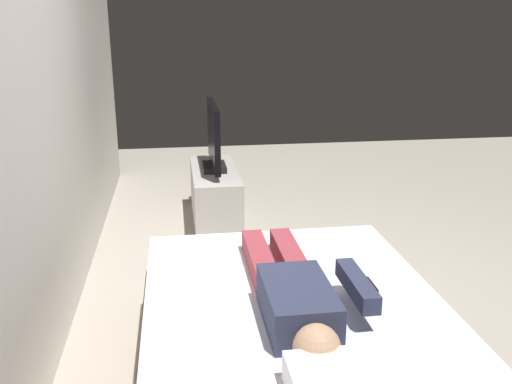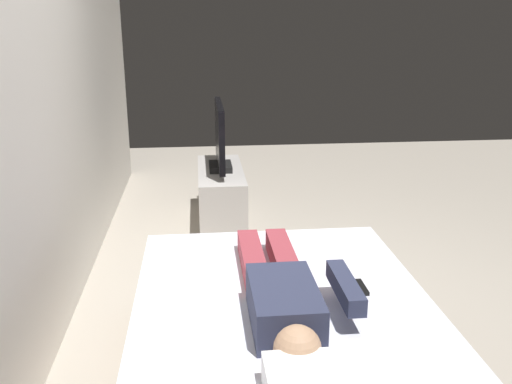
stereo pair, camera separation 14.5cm
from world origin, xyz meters
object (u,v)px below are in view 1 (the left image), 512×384
(tv, at_px, (214,138))
(tv_stand, at_px, (215,196))
(bed, at_px, (298,364))
(person, at_px, (294,292))
(remote, at_px, (369,285))

(tv, bearing_deg, tv_stand, 0.00)
(bed, height_order, tv, tv)
(person, height_order, tv_stand, person)
(remote, bearing_deg, person, 110.47)
(person, distance_m, tv, 2.62)
(remote, xyz_separation_m, tv, (2.46, 0.57, 0.24))
(tv_stand, height_order, tv, tv)
(tv, bearing_deg, remote, -166.95)
(bed, xyz_separation_m, tv, (2.64, 0.18, 0.52))
(bed, distance_m, tv_stand, 2.65)
(bed, distance_m, person, 0.36)
(tv_stand, xyz_separation_m, tv, (0.00, 0.00, 0.53))
(tv_stand, distance_m, tv, 0.53)
(person, relative_size, remote, 8.40)
(bed, relative_size, person, 1.64)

